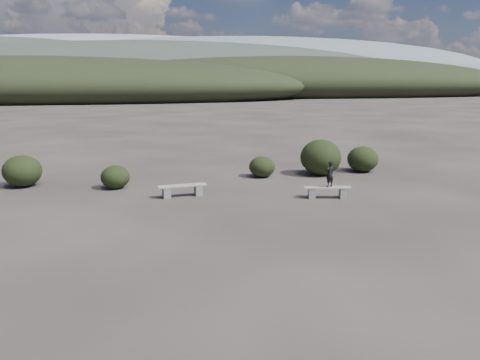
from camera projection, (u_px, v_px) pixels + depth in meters
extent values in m
plane|color=#2C2622|center=(289.00, 256.00, 10.84)|extent=(1200.00, 1200.00, 0.00)
cube|color=slate|center=(166.00, 193.00, 16.17)|extent=(0.29, 0.36, 0.38)
cube|color=slate|center=(198.00, 190.00, 16.54)|extent=(0.29, 0.36, 0.38)
cube|color=gray|center=(182.00, 186.00, 16.32)|extent=(1.74, 0.62, 0.05)
cube|color=slate|center=(312.00, 193.00, 16.14)|extent=(0.28, 0.35, 0.36)
cube|color=slate|center=(343.00, 193.00, 16.16)|extent=(0.28, 0.35, 0.36)
cube|color=gray|center=(328.00, 187.00, 16.11)|extent=(1.67, 0.60, 0.05)
imported|color=black|center=(330.00, 174.00, 16.01)|extent=(0.39, 0.33, 0.91)
ellipsoid|color=black|center=(115.00, 177.00, 17.58)|extent=(1.08, 1.08, 0.88)
ellipsoid|color=black|center=(262.00, 167.00, 19.67)|extent=(1.10, 1.10, 0.88)
ellipsoid|color=black|center=(321.00, 157.00, 20.07)|extent=(1.75, 1.75, 1.53)
ellipsoid|color=black|center=(363.00, 159.00, 20.81)|extent=(1.36, 1.36, 1.14)
ellipsoid|color=black|center=(22.00, 171.00, 17.87)|extent=(1.43, 1.43, 1.21)
ellipsoid|color=black|center=(39.00, 87.00, 92.38)|extent=(110.00, 40.00, 12.00)
ellipsoid|color=black|center=(299.00, 84.00, 122.20)|extent=(120.00, 44.00, 14.00)
ellipsoid|color=#333D32|center=(160.00, 76.00, 163.58)|extent=(190.00, 64.00, 24.00)
ellipsoid|color=slate|center=(263.00, 71.00, 309.74)|extent=(340.00, 110.00, 44.00)
ellipsoid|color=gray|center=(118.00, 70.00, 387.55)|extent=(460.00, 140.00, 56.00)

